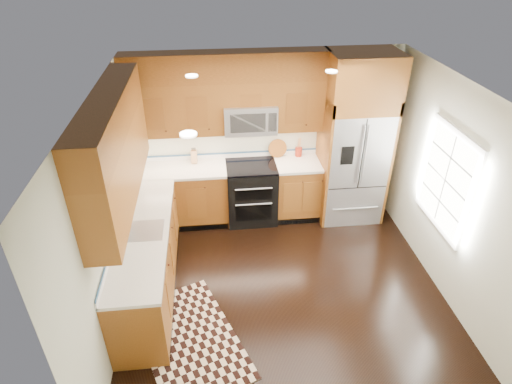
{
  "coord_description": "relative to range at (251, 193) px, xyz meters",
  "views": [
    {
      "loc": [
        -0.81,
        -3.99,
        3.99
      ],
      "look_at": [
        -0.3,
        0.6,
        1.14
      ],
      "focal_mm": 30.0,
      "sensor_mm": 36.0,
      "label": 1
    }
  ],
  "objects": [
    {
      "name": "ground",
      "position": [
        0.25,
        -1.67,
        -0.47
      ],
      "size": [
        4.0,
        4.0,
        0.0
      ],
      "primitive_type": "plane",
      "color": "black",
      "rests_on": "ground"
    },
    {
      "name": "wall_back",
      "position": [
        0.25,
        0.33,
        0.83
      ],
      "size": [
        4.0,
        0.02,
        2.6
      ],
      "primitive_type": "cube",
      "color": "beige",
      "rests_on": "ground"
    },
    {
      "name": "wall_left",
      "position": [
        -1.75,
        -1.67,
        0.83
      ],
      "size": [
        0.02,
        4.0,
        2.6
      ],
      "primitive_type": "cube",
      "color": "beige",
      "rests_on": "ground"
    },
    {
      "name": "wall_right",
      "position": [
        2.25,
        -1.67,
        0.83
      ],
      "size": [
        0.02,
        4.0,
        2.6
      ],
      "primitive_type": "cube",
      "color": "beige",
      "rests_on": "ground"
    },
    {
      "name": "window",
      "position": [
        2.23,
        -1.47,
        0.93
      ],
      "size": [
        0.04,
        1.1,
        1.3
      ],
      "color": "white",
      "rests_on": "ground"
    },
    {
      "name": "base_cabinets",
      "position": [
        -0.98,
        -0.77,
        -0.02
      ],
      "size": [
        2.85,
        3.0,
        0.9
      ],
      "color": "brown",
      "rests_on": "ground"
    },
    {
      "name": "countertop",
      "position": [
        -0.84,
        -0.65,
        0.45
      ],
      "size": [
        2.86,
        3.01,
        0.04
      ],
      "color": "white",
      "rests_on": "base_cabinets"
    },
    {
      "name": "upper_cabinets",
      "position": [
        -0.9,
        -0.58,
        1.56
      ],
      "size": [
        2.85,
        3.0,
        1.15
      ],
      "color": "brown",
      "rests_on": "ground"
    },
    {
      "name": "range",
      "position": [
        0.0,
        0.0,
        0.0
      ],
      "size": [
        0.76,
        0.67,
        0.95
      ],
      "color": "black",
      "rests_on": "ground"
    },
    {
      "name": "microwave",
      "position": [
        -0.0,
        0.13,
        1.19
      ],
      "size": [
        0.76,
        0.4,
        0.42
      ],
      "color": "#B2B2B7",
      "rests_on": "ground"
    },
    {
      "name": "refrigerator",
      "position": [
        1.55,
        -0.04,
        0.83
      ],
      "size": [
        0.98,
        0.75,
        2.6
      ],
      "color": "#B2B2B7",
      "rests_on": "ground"
    },
    {
      "name": "sink_faucet",
      "position": [
        -1.48,
        -1.44,
        0.52
      ],
      "size": [
        0.54,
        0.44,
        0.37
      ],
      "color": "#B2B2B7",
      "rests_on": "countertop"
    },
    {
      "name": "rug",
      "position": [
        -0.95,
        -2.33,
        -0.46
      ],
      "size": [
        1.51,
        1.88,
        0.01
      ],
      "primitive_type": "cube",
      "rotation": [
        0.0,
        0.0,
        0.37
      ],
      "color": "black",
      "rests_on": "ground"
    },
    {
      "name": "knife_block",
      "position": [
        -0.85,
        0.23,
        0.57
      ],
      "size": [
        0.09,
        0.12,
        0.24
      ],
      "color": "tan",
      "rests_on": "countertop"
    },
    {
      "name": "utensil_crock",
      "position": [
        0.77,
        0.26,
        0.57
      ],
      "size": [
        0.13,
        0.13,
        0.3
      ],
      "color": "#9B2513",
      "rests_on": "countertop"
    },
    {
      "name": "cutting_board",
      "position": [
        0.44,
        0.27,
        0.48
      ],
      "size": [
        0.31,
        0.31,
        0.02
      ],
      "primitive_type": "cylinder",
      "rotation": [
        0.0,
        0.0,
        0.07
      ],
      "color": "brown",
      "rests_on": "countertop"
    }
  ]
}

